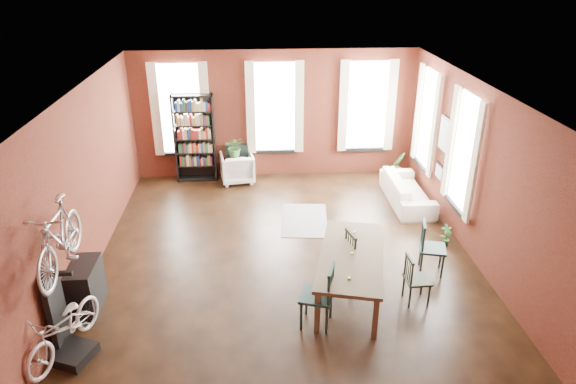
{
  "coord_description": "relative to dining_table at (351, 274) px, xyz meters",
  "views": [
    {
      "loc": [
        -0.53,
        -7.9,
        5.2
      ],
      "look_at": [
        0.06,
        0.6,
        1.27
      ],
      "focal_mm": 32.0,
      "sensor_mm": 36.0,
      "label": 1
    }
  ],
  "objects": [
    {
      "name": "room",
      "position": [
        -0.76,
        1.43,
        1.75
      ],
      "size": [
        9.0,
        9.04,
        3.22
      ],
      "color": "black",
      "rests_on": "ground"
    },
    {
      "name": "dining_table",
      "position": [
        0.0,
        0.0,
        0.0
      ],
      "size": [
        1.54,
        2.43,
        0.77
      ],
      "primitive_type": "cube",
      "rotation": [
        0.0,
        0.0,
        -0.24
      ],
      "color": "brown",
      "rests_on": "ground"
    },
    {
      "name": "dining_chair_a",
      "position": [
        -0.66,
        -0.74,
        0.14
      ],
      "size": [
        0.61,
        0.61,
        1.05
      ],
      "primitive_type": "cube",
      "rotation": [
        0.0,
        0.0,
        -1.88
      ],
      "color": "#1B3D39",
      "rests_on": "ground"
    },
    {
      "name": "dining_chair_b",
      "position": [
        -0.15,
        0.29,
        0.1
      ],
      "size": [
        0.55,
        0.55,
        0.98
      ],
      "primitive_type": "cube",
      "rotation": [
        0.0,
        0.0,
        -1.32
      ],
      "color": "black",
      "rests_on": "ground"
    },
    {
      "name": "dining_chair_c",
      "position": [
        1.04,
        -0.29,
        0.04
      ],
      "size": [
        0.41,
        0.41,
        0.85
      ],
      "primitive_type": "cube",
      "rotation": [
        0.0,
        0.0,
        1.62
      ],
      "color": "black",
      "rests_on": "ground"
    },
    {
      "name": "dining_chair_d",
      "position": [
        1.57,
        0.56,
        0.1
      ],
      "size": [
        0.55,
        0.55,
        0.97
      ],
      "primitive_type": "cube",
      "rotation": [
        0.0,
        0.0,
        1.32
      ],
      "color": "#193437",
      "rests_on": "ground"
    },
    {
      "name": "bookshelf",
      "position": [
        -3.01,
        5.12,
        0.72
      ],
      "size": [
        1.0,
        0.32,
        2.2
      ],
      "primitive_type": "cube",
      "color": "black",
      "rests_on": "ground"
    },
    {
      "name": "white_armchair",
      "position": [
        -1.99,
        4.91,
        0.02
      ],
      "size": [
        0.89,
        0.85,
        0.82
      ],
      "primitive_type": "imported",
      "rotation": [
        0.0,
        0.0,
        3.28
      ],
      "color": "silver",
      "rests_on": "ground"
    },
    {
      "name": "cream_sofa",
      "position": [
        1.94,
        3.42,
        0.02
      ],
      "size": [
        0.61,
        2.08,
        0.81
      ],
      "primitive_type": "imported",
      "rotation": [
        0.0,
        0.0,
        1.57
      ],
      "color": "beige",
      "rests_on": "ground"
    },
    {
      "name": "striped_rug",
      "position": [
        -0.51,
        2.69,
        -0.38
      ],
      "size": [
        1.11,
        1.64,
        0.01
      ],
      "primitive_type": "cube",
      "rotation": [
        0.0,
        0.0,
        -0.09
      ],
      "color": "black",
      "rests_on": "ground"
    },
    {
      "name": "bike_trainer",
      "position": [
        -4.18,
        -1.26,
        -0.31
      ],
      "size": [
        0.68,
        0.68,
        0.15
      ],
      "primitive_type": "cube",
      "rotation": [
        0.0,
        0.0,
        -0.39
      ],
      "color": "black",
      "rests_on": "ground"
    },
    {
      "name": "bike_wall_rack",
      "position": [
        -4.41,
        -0.98,
        0.27
      ],
      "size": [
        0.16,
        0.6,
        1.3
      ],
      "primitive_type": "cube",
      "color": "black",
      "rests_on": "ground"
    },
    {
      "name": "console_table",
      "position": [
        -4.29,
        -0.08,
        0.02
      ],
      "size": [
        0.4,
        0.8,
        0.8
      ],
      "primitive_type": "cube",
      "color": "black",
      "rests_on": "ground"
    },
    {
      "name": "plant_stand",
      "position": [
        -2.05,
        4.85,
        -0.05
      ],
      "size": [
        0.43,
        0.43,
        0.67
      ],
      "primitive_type": "cube",
      "rotation": [
        0.0,
        0.0,
        0.32
      ],
      "color": "black",
      "rests_on": "ground"
    },
    {
      "name": "plant_by_sofa",
      "position": [
        2.04,
        4.73,
        -0.22
      ],
      "size": [
        0.59,
        0.83,
        0.34
      ],
      "primitive_type": "imported",
      "rotation": [
        0.0,
        0.0,
        0.26
      ],
      "color": "#2E5C25",
      "rests_on": "ground"
    },
    {
      "name": "plant_small",
      "position": [
        2.17,
        1.45,
        -0.31
      ],
      "size": [
        0.3,
        0.47,
        0.16
      ],
      "primitive_type": "imported",
      "rotation": [
        0.0,
        0.0,
        0.16
      ],
      "color": "#2C6327",
      "rests_on": "ground"
    },
    {
      "name": "bicycle_floor",
      "position": [
        -4.22,
        -1.28,
        0.54
      ],
      "size": [
        0.77,
        0.94,
        1.55
      ],
      "primitive_type": "imported",
      "rotation": [
        0.0,
        0.0,
        -0.32
      ],
      "color": "beige",
      "rests_on": "bike_trainer"
    },
    {
      "name": "bicycle_hung",
      "position": [
        -4.16,
        -0.98,
        1.75
      ],
      "size": [
        0.47,
        1.0,
        1.66
      ],
      "primitive_type": "imported",
      "color": "#A5A8AD",
      "rests_on": "bike_wall_rack"
    },
    {
      "name": "plant_on_stand",
      "position": [
        -2.02,
        4.87,
        0.49
      ],
      "size": [
        0.5,
        0.55,
        0.41
      ],
      "primitive_type": "imported",
      "rotation": [
        0.0,
        0.0,
        -0.06
      ],
      "color": "#366327",
      "rests_on": "plant_stand"
    }
  ]
}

